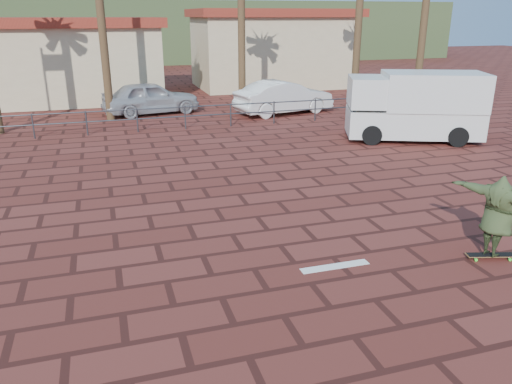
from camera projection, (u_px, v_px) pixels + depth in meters
ground at (280, 245)px, 10.57m from camera, size 120.00×120.00×0.00m
paint_stripe at (335, 266)px, 9.69m from camera, size 1.40×0.22×0.01m
guardrail at (185, 113)px, 21.15m from camera, size 24.06×0.06×1.00m
building_west at (48, 59)px, 27.96m from camera, size 12.60×7.60×4.50m
building_east at (272, 48)px, 33.56m from camera, size 10.60×6.60×5.00m
hill_front at (127, 31)px, 54.60m from camera, size 70.00×18.00×6.00m
longboard at (491, 255)px, 9.96m from camera, size 1.01×0.48×0.10m
skateboarder at (498, 216)px, 9.68m from camera, size 1.18×2.10×1.66m
campervan at (415, 105)px, 19.12m from camera, size 5.41×3.80×2.59m
car_silver at (151, 98)px, 24.44m from camera, size 4.92×2.70×1.58m
car_white at (284, 97)px, 24.52m from camera, size 5.15×2.72×1.61m
street_sign at (399, 91)px, 21.58m from camera, size 0.42×0.19×2.15m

